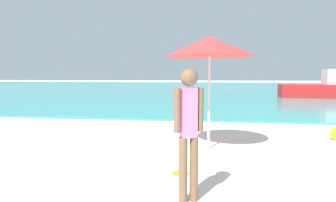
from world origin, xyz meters
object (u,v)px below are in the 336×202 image
Objects in this scene: person_standing at (189,127)px; boat_near at (327,88)px; frisbee at (180,173)px; beach_umbrella at (210,47)px.

boat_near is (8.19, 17.03, -0.19)m from person_standing.
boat_near is (8.38, 16.10, 0.71)m from frisbee.
boat_near is 16.55m from beach_umbrella.
person_standing is at bearing -78.41° from frisbee.
beach_umbrella is at bearing 64.69° from boat_near.
beach_umbrella reaches higher than person_standing.
beach_umbrella is at bearing 75.27° from frisbee.
boat_near is at bearing 61.18° from beach_umbrella.
frisbee is (-0.19, 0.93, -0.90)m from person_standing.
boat_near is at bearing -141.73° from person_standing.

